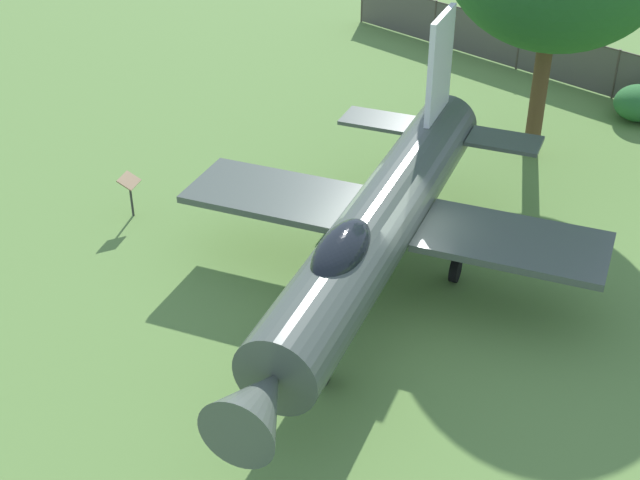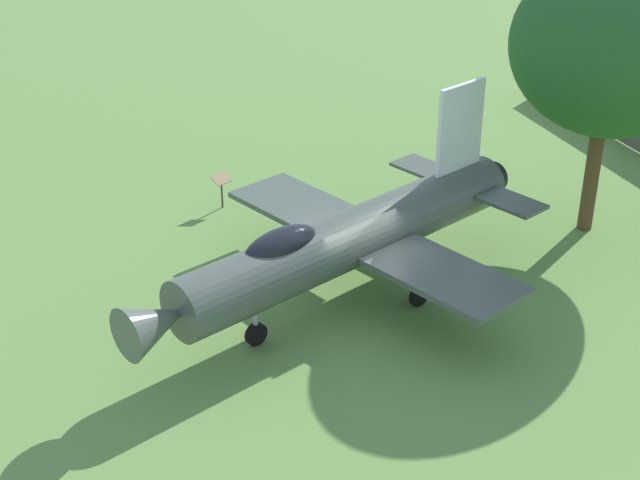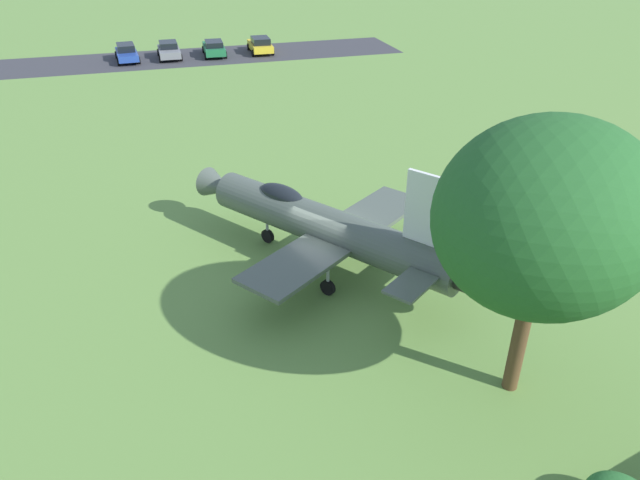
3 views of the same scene
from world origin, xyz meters
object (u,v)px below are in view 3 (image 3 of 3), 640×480
(parked_car_yellow, at_px, (260,45))
(parked_car_blue, at_px, (127,52))
(parked_car_green, at_px, (214,48))
(display_jet, at_px, (322,224))
(info_plaque, at_px, (434,195))
(parked_car_gray, at_px, (169,50))
(shade_tree, at_px, (546,217))

(parked_car_yellow, relative_size, parked_car_blue, 0.98)
(parked_car_green, bearing_deg, parked_car_blue, 91.05)
(display_jet, distance_m, parked_car_yellow, 39.23)
(parked_car_yellow, distance_m, parked_car_blue, 12.55)
(display_jet, height_order, parked_car_blue, display_jet)
(info_plaque, bearing_deg, parked_car_gray, -95.44)
(display_jet, bearing_deg, parked_car_yellow, -43.09)
(info_plaque, height_order, parked_car_green, parked_car_green)
(parked_car_green, xyz_separation_m, parked_car_gray, (3.88, -1.65, 0.01))
(display_jet, distance_m, parked_car_green, 38.90)
(parked_car_yellow, bearing_deg, parked_car_blue, 90.71)
(parked_car_green, bearing_deg, parked_car_yellow, -87.75)
(parked_car_green, height_order, parked_car_blue, parked_car_blue)
(info_plaque, xyz_separation_m, parked_car_yellow, (-11.62, -33.89, -0.08))
(parked_car_yellow, relative_size, parked_car_green, 0.99)
(display_jet, xyz_separation_m, parked_car_yellow, (-18.67, -34.49, -1.12))
(info_plaque, distance_m, parked_car_gray, 37.31)
(shade_tree, xyz_separation_m, parked_car_green, (-14.08, -44.99, -5.04))
(parked_car_green, bearing_deg, info_plaque, -168.70)
(info_plaque, relative_size, parked_car_green, 0.24)
(display_jet, relative_size, info_plaque, 11.23)
(display_jet, relative_size, parked_car_gray, 2.75)
(parked_car_gray, bearing_deg, parked_car_blue, -90.58)
(shade_tree, relative_size, parked_car_gray, 1.80)
(info_plaque, bearing_deg, display_jet, 4.83)
(display_jet, relative_size, shade_tree, 1.53)
(parked_car_gray, bearing_deg, parked_car_yellow, 88.43)
(parked_car_blue, bearing_deg, parked_car_green, 84.62)
(info_plaque, relative_size, parked_car_gray, 0.25)
(display_jet, bearing_deg, parked_car_blue, -24.82)
(display_jet, distance_m, parked_car_gray, 39.21)
(parked_car_yellow, xyz_separation_m, parked_car_blue, (11.67, -4.62, -0.02))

